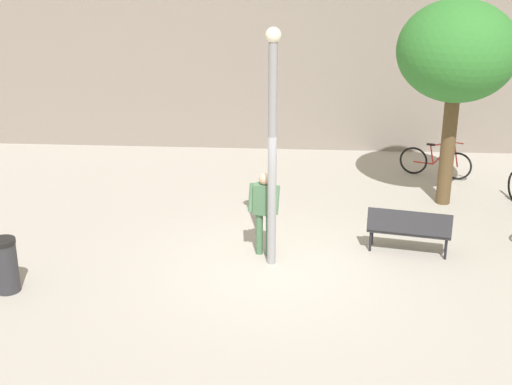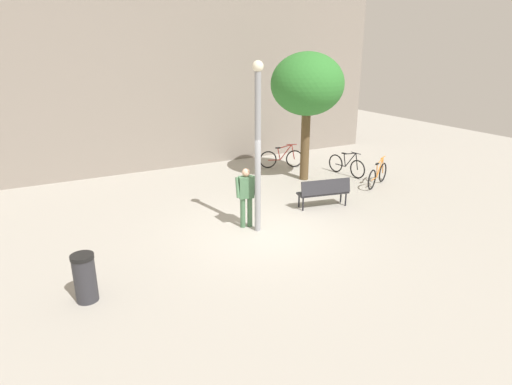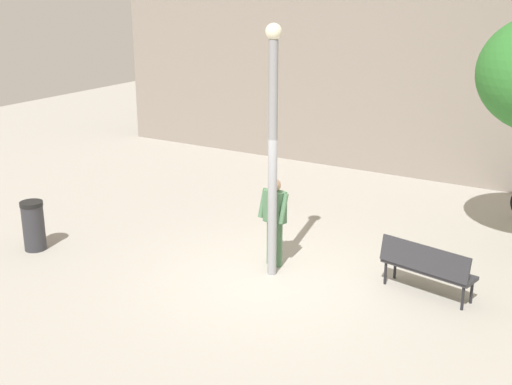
# 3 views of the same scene
# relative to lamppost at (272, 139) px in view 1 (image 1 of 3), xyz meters

# --- Properties ---
(ground_plane) EXTENTS (36.00, 36.00, 0.00)m
(ground_plane) POSITION_rel_lamppost_xyz_m (0.13, -0.14, -2.46)
(ground_plane) COLOR #A8A399
(lamppost) EXTENTS (0.28, 0.28, 4.43)m
(lamppost) POSITION_rel_lamppost_xyz_m (0.00, 0.00, 0.00)
(lamppost) COLOR gray
(lamppost) RESTS_ON ground_plane
(person_by_lamppost) EXTENTS (0.62, 0.37, 1.67)m
(person_by_lamppost) POSITION_rel_lamppost_xyz_m (-0.16, 0.36, -1.50)
(person_by_lamppost) COLOR #47704C
(person_by_lamppost) RESTS_ON ground_plane
(park_bench) EXTENTS (1.66, 0.77, 0.92)m
(park_bench) POSITION_rel_lamppost_xyz_m (2.64, 0.59, -1.92)
(park_bench) COLOR #2D2D33
(park_bench) RESTS_ON ground_plane
(plaza_tree) EXTENTS (2.58, 2.58, 4.58)m
(plaza_tree) POSITION_rel_lamppost_xyz_m (3.79, 3.37, 0.98)
(plaza_tree) COLOR brown
(plaza_tree) RESTS_ON ground_plane
(bicycle_red) EXTENTS (1.72, 0.66, 0.97)m
(bicycle_red) POSITION_rel_lamppost_xyz_m (3.90, 5.16, -2.08)
(bicycle_red) COLOR black
(bicycle_red) RESTS_ON ground_plane
(trash_bin) EXTENTS (0.45, 0.45, 0.99)m
(trash_bin) POSITION_rel_lamppost_xyz_m (-4.57, -1.41, -1.96)
(trash_bin) COLOR #2D2D33
(trash_bin) RESTS_ON ground_plane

